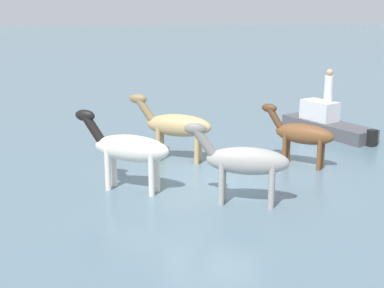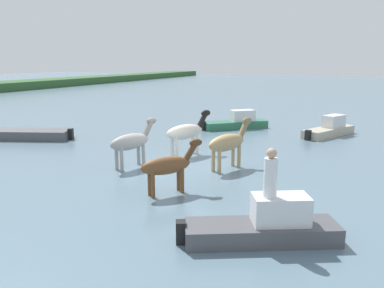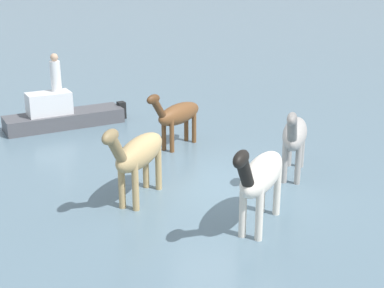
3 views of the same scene
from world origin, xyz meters
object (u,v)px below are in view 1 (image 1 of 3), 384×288
(horse_chestnut_trailing, at_px, (128,148))
(person_watcher_seated, at_px, (329,87))
(boat_launch_far, at_px, (326,126))
(horse_dark_mare, at_px, (301,134))
(horse_dun_straggler, at_px, (176,125))
(horse_mid_herd, at_px, (244,161))

(horse_chestnut_trailing, distance_m, person_watcher_seated, 8.94)
(horse_chestnut_trailing, xyz_separation_m, boat_launch_far, (-6.96, -5.44, -0.81))
(boat_launch_far, relative_size, person_watcher_seated, 3.19)
(horse_chestnut_trailing, xyz_separation_m, horse_dark_mare, (-4.93, -1.70, -0.15))
(horse_dun_straggler, relative_size, horse_dark_mare, 1.26)
(horse_mid_herd, relative_size, person_watcher_seated, 2.09)
(horse_chestnut_trailing, xyz_separation_m, horse_dun_straggler, (-1.33, -2.50, -0.01))
(person_watcher_seated, bearing_deg, horse_dun_straggler, 28.25)
(horse_dun_straggler, bearing_deg, boat_launch_far, -131.26)
(horse_mid_herd, bearing_deg, boat_launch_far, -106.98)
(horse_chestnut_trailing, bearing_deg, person_watcher_seated, -116.53)
(horse_mid_herd, bearing_deg, horse_dark_mare, -111.81)
(horse_dark_mare, height_order, boat_launch_far, horse_dark_mare)
(horse_chestnut_trailing, distance_m, boat_launch_far, 8.87)
(horse_dun_straggler, distance_m, boat_launch_far, 6.40)
(person_watcher_seated, bearing_deg, horse_chestnut_trailing, 38.40)
(horse_mid_herd, xyz_separation_m, horse_dun_straggler, (1.38, -3.68, 0.03))
(horse_dark_mare, xyz_separation_m, person_watcher_seated, (-2.06, -3.84, 0.75))
(horse_chestnut_trailing, bearing_deg, boat_launch_far, -116.93)
(boat_launch_far, bearing_deg, horse_chestnut_trailing, 100.16)
(horse_chestnut_trailing, bearing_deg, horse_mid_herd, -178.52)
(horse_chestnut_trailing, relative_size, horse_dun_straggler, 0.99)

